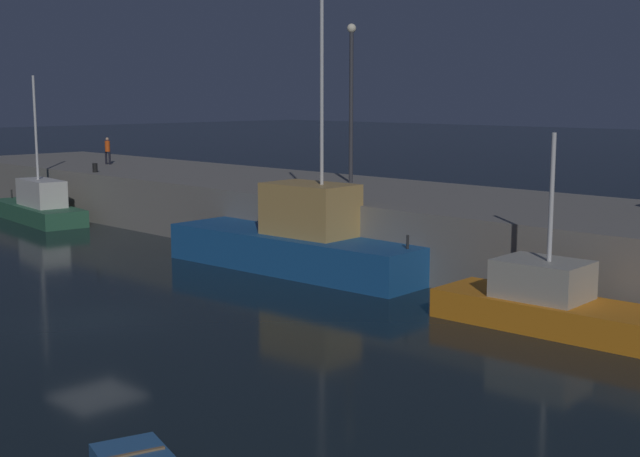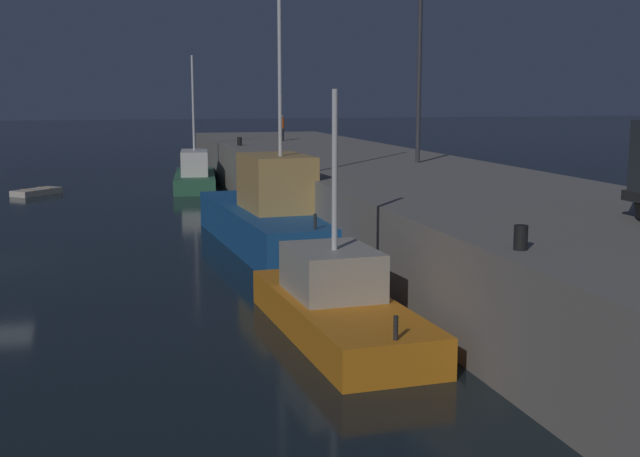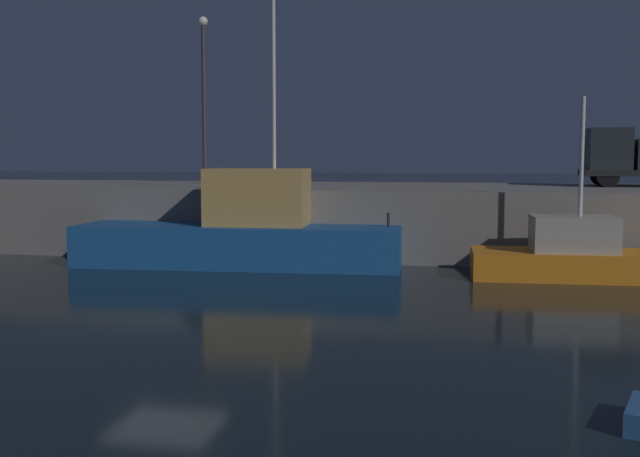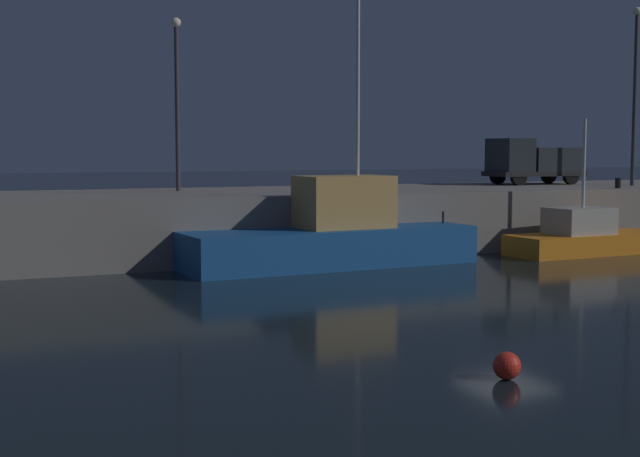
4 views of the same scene
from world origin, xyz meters
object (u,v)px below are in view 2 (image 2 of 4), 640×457
(lamp_post_west, at_px, (419,61))
(bollard_central, at_px, (521,238))
(rowboat_white_mid, at_px, (37,192))
(fishing_boat_orange, at_px, (337,305))
(dockworker, at_px, (282,126))
(bollard_east, at_px, (239,141))
(fishing_trawler_red, at_px, (273,217))
(fishing_boat_blue, at_px, (195,175))

(lamp_post_west, height_order, bollard_central, lamp_post_west)
(rowboat_white_mid, distance_m, bollard_central, 37.32)
(rowboat_white_mid, bearing_deg, lamp_post_west, 48.69)
(fishing_boat_orange, xyz_separation_m, dockworker, (-34.51, 6.19, 2.93))
(bollard_central, relative_size, bollard_east, 0.99)
(fishing_boat_orange, bearing_deg, dockworker, 169.83)
(lamp_post_west, xyz_separation_m, bollard_central, (20.06, -5.75, -4.24))
(rowboat_white_mid, bearing_deg, fishing_boat_orange, 16.12)
(fishing_boat_orange, distance_m, bollard_east, 30.33)
(fishing_boat_orange, bearing_deg, bollard_east, 174.98)
(dockworker, bearing_deg, fishing_trawler_red, -13.20)
(fishing_boat_blue, distance_m, dockworker, 7.06)
(fishing_boat_blue, distance_m, fishing_boat_orange, 32.14)
(fishing_boat_orange, relative_size, rowboat_white_mid, 2.56)
(dockworker, xyz_separation_m, bollard_east, (4.37, -3.54, -0.70))
(fishing_trawler_red, xyz_separation_m, fishing_boat_orange, (11.82, -0.87, -0.40))
(dockworker, bearing_deg, rowboat_white_mid, -77.94)
(dockworker, bearing_deg, fishing_boat_orange, -10.17)
(fishing_trawler_red, distance_m, lamp_post_west, 10.50)
(fishing_trawler_red, xyz_separation_m, fishing_boat_blue, (-20.32, -0.69, -0.30))
(fishing_boat_blue, xyz_separation_m, rowboat_white_mid, (0.88, -9.21, -0.66))
(fishing_boat_blue, relative_size, fishing_boat_orange, 1.15)
(bollard_central, bearing_deg, rowboat_white_mid, -161.77)
(rowboat_white_mid, height_order, bollard_east, bollard_east)
(fishing_trawler_red, distance_m, fishing_boat_orange, 11.85)
(fishing_trawler_red, bearing_deg, fishing_boat_blue, -178.05)
(rowboat_white_mid, height_order, dockworker, dockworker)
(fishing_trawler_red, height_order, dockworker, fishing_trawler_red)
(fishing_trawler_red, relative_size, bollard_east, 23.71)
(fishing_trawler_red, bearing_deg, rowboat_white_mid, -153.01)
(lamp_post_west, relative_size, bollard_central, 15.36)
(lamp_post_west, xyz_separation_m, bollard_east, (-14.16, -5.71, -4.24))
(fishing_boat_blue, distance_m, bollard_central, 36.37)
(fishing_trawler_red, height_order, bollard_central, fishing_trawler_red)
(rowboat_white_mid, distance_m, lamp_post_west, 24.20)
(fishing_trawler_red, height_order, fishing_boat_orange, fishing_trawler_red)
(lamp_post_west, bearing_deg, bollard_east, -158.04)
(fishing_boat_blue, height_order, bollard_east, fishing_boat_blue)
(fishing_boat_blue, bearing_deg, rowboat_white_mid, -84.54)
(fishing_boat_orange, relative_size, bollard_east, 15.23)
(bollard_central, bearing_deg, fishing_boat_orange, -147.51)
(fishing_boat_blue, bearing_deg, bollard_central, 3.84)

